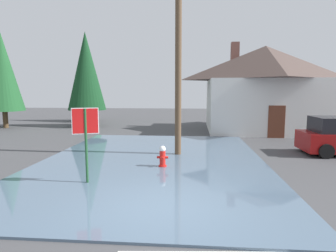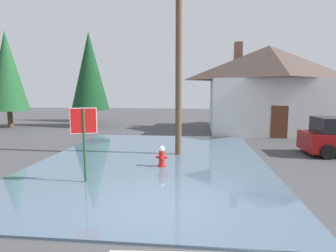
{
  "view_description": "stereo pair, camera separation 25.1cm",
  "coord_description": "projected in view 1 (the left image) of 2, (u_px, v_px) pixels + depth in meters",
  "views": [
    {
      "loc": [
        0.7,
        -6.67,
        2.89
      ],
      "look_at": [
        -0.29,
        5.1,
        1.43
      ],
      "focal_mm": 30.45,
      "sensor_mm": 36.0,
      "label": 1
    },
    {
      "loc": [
        0.95,
        -6.64,
        2.89
      ],
      "look_at": [
        -0.29,
        5.1,
        1.43
      ],
      "focal_mm": 30.45,
      "sensor_mm": 36.0,
      "label": 2
    }
  ],
  "objects": [
    {
      "name": "flood_puddle",
      "position": [
        153.0,
        161.0,
        11.69
      ],
      "size": [
        9.02,
        12.75,
        0.06
      ],
      "primitive_type": "cube",
      "color": "#4C6075",
      "rests_on": "ground"
    },
    {
      "name": "pine_tree_tall_left",
      "position": [
        86.0,
        71.0,
        22.73
      ],
      "size": [
        3.02,
        3.02,
        7.54
      ],
      "color": "#4C3823",
      "rests_on": "ground"
    },
    {
      "name": "stop_sign_near",
      "position": [
        86.0,
        130.0,
        8.65
      ],
      "size": [
        0.75,
        0.3,
        2.38
      ],
      "color": "#1E4C28",
      "rests_on": "ground"
    },
    {
      "name": "utility_pole",
      "position": [
        178.0,
        41.0,
        12.21
      ],
      "size": [
        1.6,
        0.28,
        9.64
      ],
      "color": "brown",
      "rests_on": "ground"
    },
    {
      "name": "fire_hydrant",
      "position": [
        163.0,
        157.0,
        10.68
      ],
      "size": [
        0.43,
        0.36,
        0.85
      ],
      "color": "red",
      "rests_on": "ground"
    },
    {
      "name": "ground_plane",
      "position": [
        162.0,
        211.0,
        7.01
      ],
      "size": [
        80.0,
        80.0,
        0.1
      ],
      "primitive_type": "cube",
      "color": "#424244"
    },
    {
      "name": "pine_tree_mid_left",
      "position": [
        2.0,
        71.0,
        21.8
      ],
      "size": [
        2.99,
        2.99,
        7.48
      ],
      "color": "#4C3823",
      "rests_on": "ground"
    },
    {
      "name": "pine_tree_short_left",
      "position": [
        85.0,
        78.0,
        26.69
      ],
      "size": [
        2.78,
        2.78,
        6.96
      ],
      "color": "#4C3823",
      "rests_on": "ground"
    },
    {
      "name": "house",
      "position": [
        264.0,
        87.0,
        20.6
      ],
      "size": [
        8.69,
        7.61,
        6.55
      ],
      "color": "silver",
      "rests_on": "ground"
    }
  ]
}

